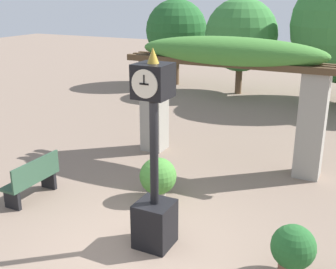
{
  "coord_description": "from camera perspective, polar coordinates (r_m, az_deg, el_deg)",
  "views": [
    {
      "loc": [
        3.14,
        -5.22,
        4.07
      ],
      "look_at": [
        0.18,
        0.77,
        1.83
      ],
      "focal_mm": 45.0,
      "sensor_mm": 36.0,
      "label": 1
    }
  ],
  "objects": [
    {
      "name": "tree_line",
      "position": [
        17.59,
        21.19,
        13.28
      ],
      "size": [
        13.57,
        4.44,
        5.12
      ],
      "color": "brown",
      "rests_on": "ground"
    },
    {
      "name": "potted_plant_near_left",
      "position": [
        8.71,
        -1.36,
        -5.75
      ],
      "size": [
        0.77,
        0.77,
        0.89
      ],
      "color": "gray",
      "rests_on": "ground"
    },
    {
      "name": "potted_plant_near_right",
      "position": [
        6.78,
        16.59,
        -14.65
      ],
      "size": [
        0.68,
        0.68,
        0.82
      ],
      "color": "brown",
      "rests_on": "ground"
    },
    {
      "name": "ground_plane",
      "position": [
        7.33,
        -4.04,
        -15.27
      ],
      "size": [
        60.0,
        60.0,
        0.0
      ],
      "primitive_type": "plane",
      "color": "#7F6B5B"
    },
    {
      "name": "park_bench",
      "position": [
        9.17,
        -17.88,
        -5.85
      ],
      "size": [
        0.42,
        1.31,
        0.89
      ],
      "rotation": [
        0.0,
        0.0,
        -1.57
      ],
      "color": "#2D4C38",
      "rests_on": "ground"
    },
    {
      "name": "pedestal_clock",
      "position": [
        6.82,
        -1.87,
        -5.4
      ],
      "size": [
        0.6,
        0.6,
        3.33
      ],
      "color": "black",
      "rests_on": "ground"
    },
    {
      "name": "pergola",
      "position": [
        10.26,
        8.2,
        8.48
      ],
      "size": [
        5.23,
        1.18,
        3.12
      ],
      "color": "gray",
      "rests_on": "ground"
    }
  ]
}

